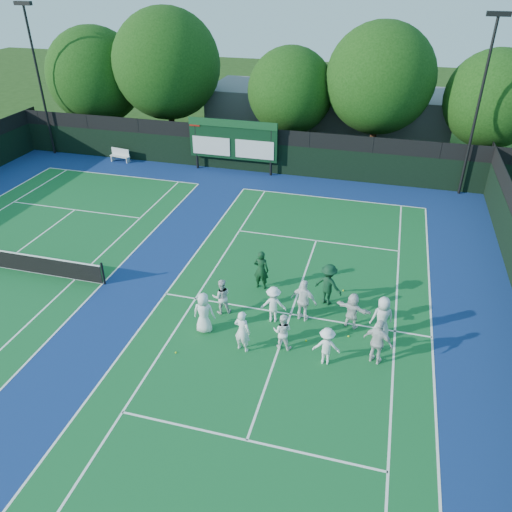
# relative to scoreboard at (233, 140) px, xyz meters

# --- Properties ---
(ground) EXTENTS (120.00, 120.00, 0.00)m
(ground) POSITION_rel_scoreboard_xyz_m (7.01, -15.59, -2.19)
(ground) COLOR #1D3B10
(ground) RESTS_ON ground
(court_apron) EXTENTS (34.00, 32.00, 0.01)m
(court_apron) POSITION_rel_scoreboard_xyz_m (1.01, -14.59, -2.19)
(court_apron) COLOR navy
(court_apron) RESTS_ON ground
(near_court) EXTENTS (11.05, 23.85, 0.01)m
(near_court) POSITION_rel_scoreboard_xyz_m (7.01, -14.59, -2.18)
(near_court) COLOR #135C28
(near_court) RESTS_ON ground
(back_fence) EXTENTS (34.00, 0.08, 3.00)m
(back_fence) POSITION_rel_scoreboard_xyz_m (1.01, 0.41, -0.83)
(back_fence) COLOR black
(back_fence) RESTS_ON ground
(scoreboard) EXTENTS (6.00, 0.21, 3.55)m
(scoreboard) POSITION_rel_scoreboard_xyz_m (0.00, 0.00, 0.00)
(scoreboard) COLOR black
(scoreboard) RESTS_ON ground
(clubhouse) EXTENTS (18.00, 6.00, 4.00)m
(clubhouse) POSITION_rel_scoreboard_xyz_m (5.01, 8.41, -0.19)
(clubhouse) COLOR slate
(clubhouse) RESTS_ON ground
(light_pole_left) EXTENTS (1.20, 0.30, 10.12)m
(light_pole_left) POSITION_rel_scoreboard_xyz_m (-13.99, 0.11, 4.11)
(light_pole_left) COLOR black
(light_pole_left) RESTS_ON ground
(light_pole_right) EXTENTS (1.20, 0.30, 10.12)m
(light_pole_right) POSITION_rel_scoreboard_xyz_m (14.51, 0.11, 4.11)
(light_pole_right) COLOR black
(light_pole_right) RESTS_ON ground
(bench) EXTENTS (1.54, 0.65, 0.94)m
(bench) POSITION_rel_scoreboard_xyz_m (-8.33, -0.22, -1.68)
(bench) COLOR silver
(bench) RESTS_ON ground
(tree_a) EXTENTS (7.07, 7.07, 8.47)m
(tree_a) POSITION_rel_scoreboard_xyz_m (-11.82, 3.99, 2.56)
(tree_a) COLOR black
(tree_a) RESTS_ON ground
(tree_b) EXTENTS (7.65, 7.65, 9.84)m
(tree_b) POSITION_rel_scoreboard_xyz_m (-5.90, 3.99, 3.62)
(tree_b) COLOR black
(tree_b) RESTS_ON ground
(tree_c) EXTENTS (5.87, 5.87, 7.62)m
(tree_c) POSITION_rel_scoreboard_xyz_m (3.13, 3.99, 2.33)
(tree_c) COLOR black
(tree_c) RESTS_ON ground
(tree_d) EXTENTS (7.04, 7.04, 9.31)m
(tree_d) POSITION_rel_scoreboard_xyz_m (9.00, 3.99, 3.42)
(tree_d) COLOR black
(tree_d) RESTS_ON ground
(tree_e) EXTENTS (6.06, 6.06, 7.94)m
(tree_e) POSITION_rel_scoreboard_xyz_m (16.05, 3.99, 2.56)
(tree_e) COLOR black
(tree_e) RESTS_ON ground
(tennis_ball_0) EXTENTS (0.07, 0.07, 0.07)m
(tennis_ball_0) POSITION_rel_scoreboard_xyz_m (3.44, -17.97, -2.16)
(tennis_ball_0) COLOR #C7E61B
(tennis_ball_0) RESTS_ON ground
(tennis_ball_2) EXTENTS (0.07, 0.07, 0.07)m
(tennis_ball_2) POSITION_rel_scoreboard_xyz_m (9.43, -15.39, -2.16)
(tennis_ball_2) COLOR #C7E61B
(tennis_ball_2) RESTS_ON ground
(tennis_ball_4) EXTENTS (0.07, 0.07, 0.07)m
(tennis_ball_4) POSITION_rel_scoreboard_xyz_m (8.88, -12.36, -2.16)
(tennis_ball_4) COLOR #C7E61B
(tennis_ball_4) RESTS_ON ground
(tennis_ball_5) EXTENTS (0.07, 0.07, 0.07)m
(tennis_ball_5) POSITION_rel_scoreboard_xyz_m (7.91, -16.06, -2.16)
(tennis_ball_5) COLOR #C7E61B
(tennis_ball_5) RESTS_ON ground
(player_front_0) EXTENTS (0.88, 0.61, 1.70)m
(player_front_0) POSITION_rel_scoreboard_xyz_m (4.01, -16.46, -1.34)
(player_front_0) COLOR white
(player_front_0) RESTS_ON ground
(player_front_1) EXTENTS (0.70, 0.54, 1.73)m
(player_front_1) POSITION_rel_scoreboard_xyz_m (5.74, -17.13, -1.33)
(player_front_1) COLOR white
(player_front_1) RESTS_ON ground
(player_front_2) EXTENTS (0.73, 0.57, 1.48)m
(player_front_2) POSITION_rel_scoreboard_xyz_m (7.11, -16.61, -1.45)
(player_front_2) COLOR white
(player_front_2) RESTS_ON ground
(player_front_3) EXTENTS (1.02, 0.65, 1.49)m
(player_front_3) POSITION_rel_scoreboard_xyz_m (8.77, -17.01, -1.44)
(player_front_3) COLOR white
(player_front_3) RESTS_ON ground
(player_front_4) EXTENTS (1.16, 0.79, 1.82)m
(player_front_4) POSITION_rel_scoreboard_xyz_m (10.48, -16.51, -1.28)
(player_front_4) COLOR silver
(player_front_4) RESTS_ON ground
(player_back_0) EXTENTS (0.92, 0.84, 1.55)m
(player_back_0) POSITION_rel_scoreboard_xyz_m (4.28, -15.16, -1.42)
(player_back_0) COLOR silver
(player_back_0) RESTS_ON ground
(player_back_1) EXTENTS (1.10, 0.75, 1.56)m
(player_back_1) POSITION_rel_scoreboard_xyz_m (6.41, -15.14, -1.41)
(player_back_1) COLOR white
(player_back_1) RESTS_ON ground
(player_back_2) EXTENTS (1.15, 0.69, 1.83)m
(player_back_2) POSITION_rel_scoreboard_xyz_m (7.54, -14.77, -1.28)
(player_back_2) COLOR white
(player_back_2) RESTS_ON ground
(player_back_3) EXTENTS (1.48, 0.83, 1.52)m
(player_back_3) POSITION_rel_scoreboard_xyz_m (9.43, -14.71, -1.43)
(player_back_3) COLOR silver
(player_back_3) RESTS_ON ground
(player_back_4) EXTENTS (1.01, 0.84, 1.76)m
(player_back_4) POSITION_rel_scoreboard_xyz_m (10.56, -15.03, -1.31)
(player_back_4) COLOR silver
(player_back_4) RESTS_ON ground
(coach_left) EXTENTS (0.69, 0.47, 1.83)m
(coach_left) POSITION_rel_scoreboard_xyz_m (5.36, -13.03, -1.28)
(coach_left) COLOR #0D3319
(coach_left) RESTS_ON ground
(coach_right) EXTENTS (1.36, 1.05, 1.85)m
(coach_right) POSITION_rel_scoreboard_xyz_m (8.31, -13.42, -1.27)
(coach_right) COLOR #0E331D
(coach_right) RESTS_ON ground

